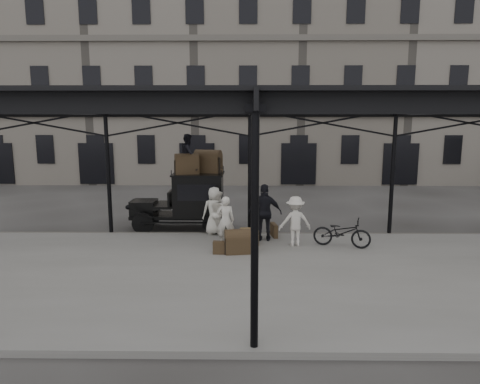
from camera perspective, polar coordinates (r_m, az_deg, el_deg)
The scene contains 18 objects.
ground at distance 13.57m, azimuth 1.38°, elevation -8.24°, with size 120.00×120.00×0.00m, color #383533.
platform at distance 11.66m, azimuth 1.50°, elevation -10.92°, with size 28.00×8.00×0.15m, color slate.
canopy at distance 11.20m, azimuth 1.58°, elevation 11.84°, with size 22.50×9.00×4.74m.
building_frontage at distance 31.04m, azimuth 1.03°, elevation 14.90°, with size 64.00×8.00×14.00m, color slate.
taxi at distance 16.35m, azimuth -6.62°, elevation -0.86°, with size 3.65×1.55×2.18m.
porter_left at distance 13.87m, azimuth -1.95°, elevation -3.80°, with size 0.58×0.38×1.58m, color silver.
porter_midleft at distance 15.09m, azimuth -3.01°, elevation -2.73°, with size 0.76×0.59×1.57m, color silver.
porter_centre at distance 15.09m, azimuth -3.44°, elevation -2.50°, with size 0.83×0.54×1.69m, color beige.
porter_official at distance 14.28m, azimuth 3.33°, elevation -2.75°, with size 1.12×0.47×1.91m, color black.
porter_right at distance 13.81m, azimuth 7.35°, elevation -3.88°, with size 1.04×0.60×1.61m, color silver.
bicycle at distance 14.04m, azimuth 13.42°, elevation -5.25°, with size 0.63×1.80×0.95m, color black.
porter_roof at distance 16.03m, azimuth -6.89°, elevation 5.09°, with size 0.71×0.55×1.46m, color black.
steamer_trunk_roof_near at distance 15.93m, azimuth -7.11°, elevation 3.55°, with size 0.86×0.53×0.63m, color #473821, non-canonical shape.
steamer_trunk_roof_far at distance 16.28m, azimuth -4.28°, elevation 3.88°, with size 0.98×0.60×0.72m, color #473821, non-canonical shape.
steamer_trunk_platform at distance 13.11m, azimuth -0.18°, elevation -6.81°, with size 0.83×0.51×0.61m, color #473821, non-canonical shape.
wicker_hamper at distance 14.01m, azimuth 1.25°, elevation -5.96°, with size 0.60×0.45×0.50m, color olive.
suitcase_upright at distance 14.93m, azimuth 4.55°, elevation -5.09°, with size 0.15×0.60×0.45m, color #473821.
suitcase_flat at distance 13.01m, azimuth -2.30°, elevation -7.43°, with size 0.60×0.15×0.40m, color #473821.
Camera 1 is at (-0.17, -12.91, 4.17)m, focal length 32.00 mm.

